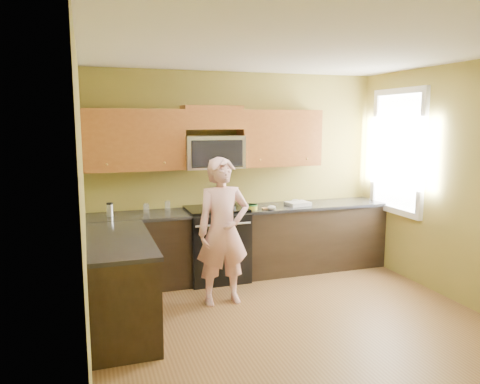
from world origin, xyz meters
name	(u,v)px	position (x,y,z in m)	size (l,w,h in m)	color
floor	(300,327)	(0.00, 0.00, 0.00)	(4.00, 4.00, 0.00)	brown
ceiling	(305,50)	(0.00, 0.00, 2.70)	(4.00, 4.00, 0.00)	white
wall_back	(238,173)	(0.00, 2.00, 1.35)	(4.00, 4.00, 0.00)	olive
wall_front	(461,249)	(0.00, -2.00, 1.35)	(4.00, 4.00, 0.00)	olive
wall_left	(84,207)	(-2.00, 0.00, 1.35)	(4.00, 4.00, 0.00)	olive
wall_right	(467,186)	(2.00, 0.00, 1.35)	(4.00, 4.00, 0.00)	olive
cabinet_back_run	(245,243)	(0.00, 1.70, 0.44)	(4.00, 0.60, 0.88)	black
cabinet_left_run	(120,284)	(-1.70, 0.60, 0.44)	(0.60, 1.60, 0.88)	black
countertop_back	(245,209)	(0.00, 1.69, 0.90)	(4.00, 0.62, 0.04)	black
countertop_left	(119,240)	(-1.69, 0.60, 0.90)	(0.62, 1.60, 0.04)	black
stove	(216,244)	(-0.40, 1.68, 0.47)	(0.76, 0.65, 0.95)	black
microwave	(213,168)	(-0.40, 1.80, 1.45)	(0.76, 0.40, 0.42)	silver
upper_cab_left	(135,170)	(-1.39, 1.83, 1.45)	(1.22, 0.33, 0.75)	brown
upper_cab_right	(279,166)	(0.54, 1.83, 1.45)	(1.12, 0.33, 0.75)	brown
upper_cab_over_mw	(212,117)	(-0.40, 1.83, 2.10)	(0.76, 0.33, 0.30)	brown
window	(398,152)	(1.98, 1.20, 1.65)	(0.06, 1.06, 1.66)	white
woman	(223,231)	(-0.54, 0.88, 0.83)	(0.61, 0.40, 1.66)	#E17074
frying_pan	(225,210)	(-0.33, 1.48, 0.95)	(0.27, 0.47, 0.06)	black
butter_tub	(253,210)	(0.05, 1.54, 0.92)	(0.13, 0.13, 0.09)	yellow
toast_slice	(267,208)	(0.24, 1.53, 0.93)	(0.11, 0.11, 0.01)	#B27F47
napkin_a	(272,208)	(0.28, 1.45, 0.95)	(0.11, 0.12, 0.06)	silver
napkin_b	(296,201)	(0.77, 1.76, 0.95)	(0.12, 0.13, 0.07)	silver
dish_towel	(298,204)	(0.74, 1.64, 0.95)	(0.30, 0.24, 0.05)	white
travel_mug	(110,216)	(-1.72, 1.69, 0.92)	(0.08, 0.08, 0.17)	silver
glass_a	(146,208)	(-1.28, 1.76, 0.98)	(0.07, 0.07, 0.12)	silver
glass_c	(167,206)	(-1.00, 1.86, 0.98)	(0.07, 0.07, 0.12)	silver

